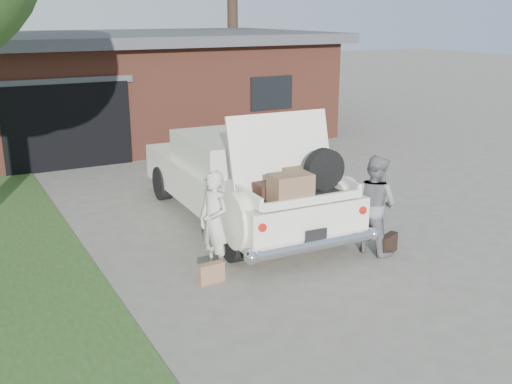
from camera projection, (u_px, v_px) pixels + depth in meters
name	position (u px, v px, depth m)	size (l,w,h in m)	color
ground	(274.00, 267.00, 9.58)	(90.00, 90.00, 0.00)	gray
house	(123.00, 85.00, 19.22)	(12.80, 7.80, 3.30)	brown
sedan	(241.00, 178.00, 11.58)	(2.41, 5.75, 2.33)	white
woman_left	(214.00, 222.00, 9.27)	(0.59, 0.38, 1.61)	beige
woman_right	(374.00, 204.00, 9.99)	(0.82, 0.64, 1.68)	slate
suitcase_left	(211.00, 273.00, 9.00)	(0.40, 0.13, 0.31)	#9A6C4E
suitcase_right	(388.00, 244.00, 10.11)	(0.43, 0.14, 0.33)	black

